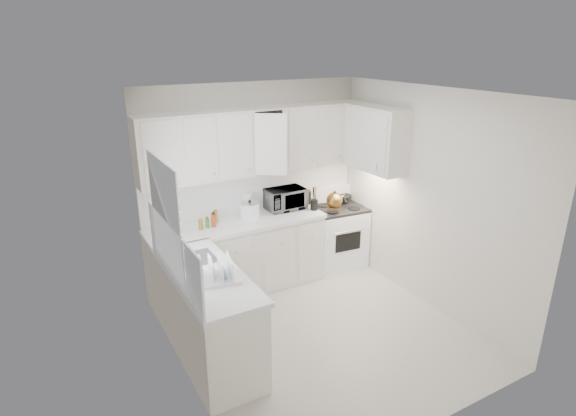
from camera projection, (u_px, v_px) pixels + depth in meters
floor at (319, 332)px, 5.21m from camera, size 3.20×3.20×0.00m
ceiling at (325, 93)px, 4.33m from camera, size 3.20×3.20×0.00m
wall_back at (254, 184)px, 6.09m from camera, size 3.00×0.00×3.00m
wall_front at (440, 293)px, 3.46m from camera, size 3.00×0.00×3.00m
wall_left at (178, 255)px, 4.08m from camera, size 0.00×3.20×3.20m
wall_right at (429, 200)px, 5.47m from camera, size 0.00×3.20×3.20m
window_blinds at (167, 215)px, 4.29m from camera, size 0.06×0.96×1.06m
lower_cabinets_back at (238, 258)px, 5.95m from camera, size 2.22×0.60×0.90m
lower_cabinets_left at (208, 318)px, 4.67m from camera, size 0.60×1.60×0.90m
countertop_back at (237, 224)px, 5.78m from camera, size 2.24×0.64×0.05m
countertop_left at (206, 275)px, 4.51m from camera, size 0.64×1.62×0.05m
backsplash_back at (255, 190)px, 6.10m from camera, size 2.98×0.02×0.55m
backsplash_left at (173, 254)px, 4.27m from camera, size 0.02×1.60×0.55m
upper_cabinets_back at (259, 172)px, 5.88m from camera, size 3.00×0.33×0.80m
upper_cabinets_right at (374, 170)px, 5.99m from camera, size 0.33×0.90×0.80m
sink at (194, 248)px, 4.75m from camera, size 0.42×0.38×0.30m
stove at (337, 228)px, 6.62m from camera, size 0.77×0.66×1.11m
tea_kettle at (335, 199)px, 6.24m from camera, size 0.31×0.28×0.25m
frying_pan at (342, 196)px, 6.70m from camera, size 0.43×0.53×0.04m
microwave at (285, 197)px, 6.17m from camera, size 0.51×0.29×0.34m
rice_cooker at (250, 209)px, 5.86m from camera, size 0.26×0.26×0.24m
paper_towel at (248, 203)px, 6.03m from camera, size 0.12×0.12×0.27m
utensil_crock at (314, 198)px, 6.14m from camera, size 0.12×0.12×0.33m
dish_rack at (214, 268)px, 4.33m from camera, size 0.51×0.42×0.25m
spice_left_0 at (198, 220)px, 5.64m from camera, size 0.06×0.06×0.13m
spice_left_1 at (206, 222)px, 5.60m from camera, size 0.06×0.06×0.13m
spice_left_2 at (209, 218)px, 5.71m from camera, size 0.06×0.06×0.13m
spice_left_3 at (218, 219)px, 5.67m from camera, size 0.06×0.06×0.13m
sauce_right_0 at (298, 199)px, 6.32m from camera, size 0.06×0.06×0.19m
sauce_right_1 at (304, 199)px, 6.30m from camera, size 0.06×0.06×0.19m
sauce_right_2 at (305, 197)px, 6.38m from camera, size 0.06×0.06×0.19m
sauce_right_3 at (310, 198)px, 6.35m from camera, size 0.06×0.06×0.19m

